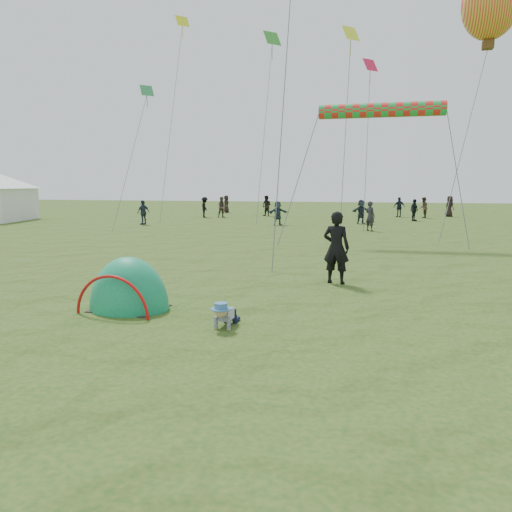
% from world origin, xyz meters
% --- Properties ---
extents(ground, '(140.00, 140.00, 0.00)m').
position_xyz_m(ground, '(0.00, 0.00, 0.00)').
color(ground, '#204815').
extents(crawling_toddler, '(0.51, 0.70, 0.52)m').
position_xyz_m(crawling_toddler, '(0.49, 0.55, 0.26)').
color(crawling_toddler, black).
rests_on(crawling_toddler, ground).
extents(popup_tent, '(1.86, 1.58, 2.26)m').
position_xyz_m(popup_tent, '(-1.91, 1.41, 0.00)').
color(popup_tent, '#067D55').
rests_on(popup_tent, ground).
extents(standing_adult, '(0.78, 0.58, 1.95)m').
position_xyz_m(standing_adult, '(2.16, 5.28, 0.97)').
color(standing_adult, black).
rests_on(standing_adult, ground).
extents(crowd_person_1, '(1.05, 0.96, 1.74)m').
position_xyz_m(crowd_person_1, '(-5.87, 33.30, 0.87)').
color(crowd_person_1, black).
rests_on(crowd_person_1, ground).
extents(crowd_person_2, '(1.04, 0.69, 1.64)m').
position_xyz_m(crowd_person_2, '(5.01, 34.52, 0.82)').
color(crowd_person_2, '#19202F').
rests_on(crowd_person_2, ground).
extents(crowd_person_3, '(0.77, 1.16, 1.66)m').
position_xyz_m(crowd_person_3, '(-10.35, 30.31, 0.83)').
color(crowd_person_3, black).
rests_on(crowd_person_3, ground).
extents(crowd_person_4, '(0.77, 0.94, 1.65)m').
position_xyz_m(crowd_person_4, '(-10.72, 37.50, 0.82)').
color(crowd_person_4, black).
rests_on(crowd_person_4, ground).
extents(crowd_person_5, '(1.49, 1.16, 1.58)m').
position_xyz_m(crowd_person_5, '(-3.11, 24.11, 0.79)').
color(crowd_person_5, '#243644').
rests_on(crowd_person_5, ground).
extents(crowd_person_7, '(0.77, 0.91, 1.67)m').
position_xyz_m(crowd_person_7, '(6.83, 33.84, 0.83)').
color(crowd_person_7, '#44342B').
rests_on(crowd_person_7, ground).
extents(crowd_person_8, '(0.75, 1.02, 1.60)m').
position_xyz_m(crowd_person_8, '(5.88, 30.14, 0.80)').
color(crowd_person_8, black).
rests_on(crowd_person_8, ground).
extents(crowd_person_10, '(0.94, 1.01, 1.73)m').
position_xyz_m(crowd_person_10, '(9.09, 36.10, 0.87)').
color(crowd_person_10, black).
rests_on(crowd_person_10, ground).
extents(crowd_person_11, '(1.55, 1.22, 1.64)m').
position_xyz_m(crowd_person_11, '(2.18, 26.54, 0.82)').
color(crowd_person_11, '#222C36').
rests_on(crowd_person_11, ground).
extents(crowd_person_12, '(0.74, 0.71, 1.71)m').
position_xyz_m(crowd_person_12, '(2.84, 21.24, 0.85)').
color(crowd_person_12, '#25252C').
rests_on(crowd_person_12, ground).
extents(crowd_person_13, '(1.02, 0.96, 1.67)m').
position_xyz_m(crowd_person_13, '(-8.99, 30.69, 0.84)').
color(crowd_person_13, '#453730').
rests_on(crowd_person_13, ground).
extents(crowd_person_14, '(0.76, 1.04, 1.63)m').
position_xyz_m(crowd_person_14, '(-11.86, 22.38, 0.82)').
color(crowd_person_14, '#293648').
rests_on(crowd_person_14, ground).
extents(balloon_kite, '(2.88, 2.88, 4.04)m').
position_xyz_m(balloon_kite, '(8.57, 21.31, 11.68)').
color(balloon_kite, gold).
extents(rainbow_tube_kite, '(5.46, 0.64, 0.64)m').
position_xyz_m(rainbow_tube_kite, '(3.23, 15.31, 5.91)').
color(rainbow_tube_kite, red).
extents(diamond_kite_0, '(1.01, 1.01, 0.82)m').
position_xyz_m(diamond_kite_0, '(2.50, 25.68, 10.17)').
color(diamond_kite_0, '#E41B46').
extents(diamond_kite_2, '(1.04, 1.04, 0.85)m').
position_xyz_m(diamond_kite_2, '(-11.47, 29.06, 14.82)').
color(diamond_kite_2, yellow).
extents(diamond_kite_3, '(0.88, 0.88, 0.71)m').
position_xyz_m(diamond_kite_3, '(-11.42, 22.54, 8.64)').
color(diamond_kite_3, '#31944E').
extents(diamond_kite_8, '(1.01, 1.01, 0.82)m').
position_xyz_m(diamond_kite_8, '(1.52, 20.83, 10.79)').
color(diamond_kite_8, '#EBFF2B').
extents(diamond_kite_9, '(1.30, 1.30, 1.06)m').
position_xyz_m(diamond_kite_9, '(-4.63, 29.40, 13.25)').
color(diamond_kite_9, green).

